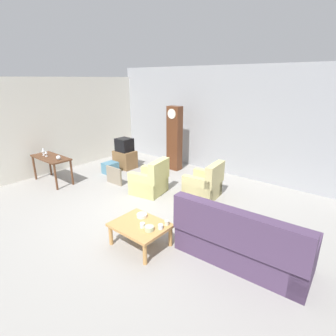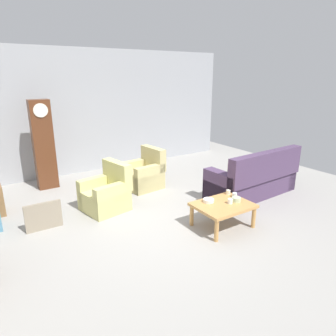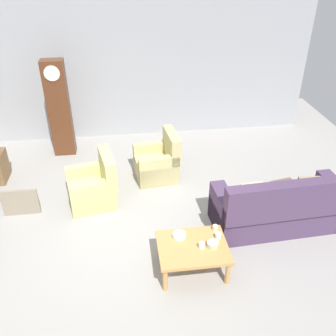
% 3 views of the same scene
% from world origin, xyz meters
% --- Properties ---
extents(ground_plane, '(10.40, 10.40, 0.00)m').
position_xyz_m(ground_plane, '(0.00, 0.00, 0.00)').
color(ground_plane, '#999691').
extents(garage_door_wall, '(8.40, 0.16, 3.20)m').
position_xyz_m(garage_door_wall, '(0.00, 3.60, 1.60)').
color(garage_door_wall, '#9EA0A5').
rests_on(garage_door_wall, ground_plane).
extents(pegboard_wall_left, '(0.12, 6.40, 2.88)m').
position_xyz_m(pegboard_wall_left, '(-4.20, 0.40, 1.44)').
color(pegboard_wall_left, silver).
rests_on(pegboard_wall_left, ground_plane).
extents(couch_floral, '(2.14, 0.98, 1.04)m').
position_xyz_m(couch_floral, '(2.31, -0.14, 0.36)').
color(couch_floral, '#4C3856').
rests_on(couch_floral, ground_plane).
extents(armchair_olive_near, '(0.92, 0.90, 0.92)m').
position_xyz_m(armchair_olive_near, '(-0.66, 0.91, 0.31)').
color(armchair_olive_near, '#CCC67A').
rests_on(armchair_olive_near, ground_plane).
extents(armchair_olive_far, '(0.87, 0.84, 0.92)m').
position_xyz_m(armchair_olive_far, '(0.54, 1.59, 0.31)').
color(armchair_olive_far, tan).
rests_on(armchair_olive_far, ground_plane).
extents(coffee_table_wood, '(0.96, 0.76, 0.42)m').
position_xyz_m(coffee_table_wood, '(0.75, -0.85, 0.36)').
color(coffee_table_wood, tan).
rests_on(coffee_table_wood, ground_plane).
extents(console_table_dark, '(1.30, 0.56, 0.75)m').
position_xyz_m(console_table_dark, '(-3.34, -0.29, 0.64)').
color(console_table_dark, '#56331E').
rests_on(console_table_dark, ground_plane).
extents(grandfather_clock, '(0.44, 0.30, 2.03)m').
position_xyz_m(grandfather_clock, '(-1.36, 2.81, 1.02)').
color(grandfather_clock, '#562D19').
rests_on(grandfather_clock, ground_plane).
extents(tv_stand_cabinet, '(0.68, 0.52, 0.57)m').
position_xyz_m(tv_stand_cabinet, '(-2.72, 1.88, 0.29)').
color(tv_stand_cabinet, brown).
rests_on(tv_stand_cabinet, ground_plane).
extents(tv_crt, '(0.48, 0.44, 0.42)m').
position_xyz_m(tv_crt, '(-2.72, 1.88, 0.78)').
color(tv_crt, black).
rests_on(tv_crt, tv_stand_cabinet).
extents(framed_picture_leaning, '(0.60, 0.05, 0.49)m').
position_xyz_m(framed_picture_leaning, '(-1.88, 0.72, 0.24)').
color(framed_picture_leaning, gray).
rests_on(framed_picture_leaning, ground_plane).
extents(storage_box_blue, '(0.37, 0.43, 0.34)m').
position_xyz_m(storage_box_blue, '(-2.68, 1.23, 0.17)').
color(storage_box_blue, teal).
rests_on(storage_box_blue, ground_plane).
extents(glass_dome_cloche, '(0.12, 0.12, 0.12)m').
position_xyz_m(glass_dome_cloche, '(-2.90, -0.30, 0.81)').
color(glass_dome_cloche, silver).
rests_on(glass_dome_cloche, console_table_dark).
extents(cup_white_porcelain, '(0.09, 0.09, 0.09)m').
position_xyz_m(cup_white_porcelain, '(0.86, -0.91, 0.47)').
color(cup_white_porcelain, white).
rests_on(cup_white_porcelain, coffee_table_wood).
extents(cup_blue_rimmed, '(0.09, 0.09, 0.08)m').
position_xyz_m(cup_blue_rimmed, '(1.13, -0.74, 0.46)').
color(cup_blue_rimmed, silver).
rests_on(cup_blue_rimmed, coffee_table_wood).
extents(cup_cream_tall, '(0.08, 0.08, 0.08)m').
position_xyz_m(cup_cream_tall, '(1.13, -0.58, 0.47)').
color(cup_cream_tall, beige).
rests_on(cup_cream_tall, coffee_table_wood).
extents(bowl_white_stacked, '(0.19, 0.19, 0.06)m').
position_xyz_m(bowl_white_stacked, '(0.60, -0.65, 0.45)').
color(bowl_white_stacked, white).
rests_on(bowl_white_stacked, coffee_table_wood).
extents(bowl_shallow_green, '(0.16, 0.16, 0.08)m').
position_xyz_m(bowl_shallow_green, '(1.02, -0.90, 0.46)').
color(bowl_shallow_green, '#B2C69E').
rests_on(bowl_shallow_green, coffee_table_wood).
extents(wine_glass_tall, '(0.08, 0.08, 0.19)m').
position_xyz_m(wine_glass_tall, '(-3.81, -0.25, 0.88)').
color(wine_glass_tall, silver).
rests_on(wine_glass_tall, console_table_dark).
extents(wine_glass_mid, '(0.08, 0.08, 0.21)m').
position_xyz_m(wine_glass_mid, '(-3.62, -0.35, 0.89)').
color(wine_glass_mid, silver).
rests_on(wine_glass_mid, console_table_dark).
extents(wine_glass_short, '(0.08, 0.08, 0.16)m').
position_xyz_m(wine_glass_short, '(-3.46, -0.35, 0.86)').
color(wine_glass_short, silver).
rests_on(wine_glass_short, console_table_dark).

